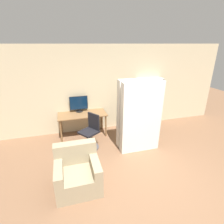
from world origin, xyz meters
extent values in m
plane|color=brown|center=(0.00, 0.00, 0.00)|extent=(16.00, 16.00, 0.00)
cube|color=#C6B793|center=(0.00, 2.78, 1.35)|extent=(8.00, 0.06, 2.70)
cube|color=brown|center=(-0.92, 2.42, 0.71)|extent=(1.45, 0.66, 0.03)
cylinder|color=brown|center=(-1.59, 2.15, 0.35)|extent=(0.05, 0.05, 0.69)
cylinder|color=brown|center=(-0.26, 2.15, 0.35)|extent=(0.05, 0.05, 0.69)
cylinder|color=brown|center=(-1.59, 2.69, 0.35)|extent=(0.05, 0.05, 0.69)
cylinder|color=brown|center=(-0.26, 2.69, 0.35)|extent=(0.05, 0.05, 0.69)
cylinder|color=black|center=(-0.99, 2.63, 0.73)|extent=(0.21, 0.21, 0.02)
cylinder|color=black|center=(-0.99, 2.63, 0.77)|extent=(0.04, 0.04, 0.07)
cube|color=black|center=(-0.99, 2.63, 1.01)|extent=(0.55, 0.02, 0.42)
cube|color=#0A1E38|center=(-0.99, 2.63, 1.01)|extent=(0.53, 0.03, 0.40)
cylinder|color=#4C4C51|center=(-0.86, 1.64, 0.01)|extent=(0.52, 0.52, 0.03)
cylinder|color=#4C4C51|center=(-0.86, 1.64, 0.25)|extent=(0.05, 0.05, 0.43)
cube|color=black|center=(-0.86, 1.64, 0.49)|extent=(0.61, 0.61, 0.05)
cube|color=black|center=(-0.70, 1.76, 0.74)|extent=(0.26, 0.35, 0.45)
cube|color=beige|center=(0.94, 2.58, 0.82)|extent=(0.02, 0.34, 1.65)
cube|color=beige|center=(1.78, 2.58, 0.82)|extent=(0.02, 0.34, 1.65)
cube|color=beige|center=(1.36, 2.75, 0.82)|extent=(0.85, 0.02, 1.65)
cube|color=beige|center=(1.36, 2.58, 0.01)|extent=(0.82, 0.30, 0.02)
cube|color=beige|center=(1.36, 2.58, 0.34)|extent=(0.82, 0.30, 0.02)
cube|color=beige|center=(1.36, 2.58, 0.66)|extent=(0.82, 0.30, 0.02)
cube|color=beige|center=(1.36, 2.58, 0.99)|extent=(0.82, 0.30, 0.02)
cube|color=beige|center=(1.36, 2.58, 1.31)|extent=(0.82, 0.30, 0.02)
cube|color=beige|center=(1.36, 2.58, 1.64)|extent=(0.82, 0.30, 0.02)
cube|color=gold|center=(0.98, 2.60, 0.12)|extent=(0.03, 0.18, 0.21)
cube|color=orange|center=(1.02, 2.61, 0.14)|extent=(0.04, 0.18, 0.24)
cube|color=silver|center=(1.06, 2.54, 0.14)|extent=(0.03, 0.19, 0.25)
cube|color=#7A2D84|center=(1.10, 2.53, 0.16)|extent=(0.04, 0.19, 0.28)
cube|color=brown|center=(1.13, 2.60, 0.13)|extent=(0.02, 0.18, 0.23)
cube|color=#287A38|center=(1.16, 2.61, 0.16)|extent=(0.02, 0.17, 0.28)
cube|color=#7A2D84|center=(1.20, 2.61, 0.16)|extent=(0.04, 0.26, 0.28)
cube|color=#1E4C9E|center=(0.97, 2.62, 0.47)|extent=(0.02, 0.19, 0.24)
cube|color=#287A38|center=(1.00, 2.58, 0.48)|extent=(0.02, 0.21, 0.27)
cube|color=#232328|center=(1.03, 2.58, 0.46)|extent=(0.02, 0.21, 0.24)
cube|color=silver|center=(1.07, 2.55, 0.44)|extent=(0.03, 0.19, 0.19)
cube|color=#232328|center=(1.10, 2.62, 0.44)|extent=(0.04, 0.23, 0.19)
cube|color=#232328|center=(1.14, 2.63, 0.48)|extent=(0.03, 0.21, 0.28)
cube|color=#7A2D84|center=(1.18, 2.58, 0.44)|extent=(0.03, 0.25, 0.19)
cube|color=orange|center=(0.98, 2.61, 0.77)|extent=(0.03, 0.19, 0.19)
cube|color=teal|center=(1.00, 2.55, 0.78)|extent=(0.02, 0.19, 0.23)
cube|color=teal|center=(1.03, 2.60, 0.80)|extent=(0.02, 0.24, 0.25)
cube|color=orange|center=(1.07, 2.60, 0.77)|extent=(0.04, 0.25, 0.20)
cube|color=silver|center=(1.11, 2.57, 0.77)|extent=(0.04, 0.22, 0.21)
cube|color=brown|center=(1.15, 2.57, 0.78)|extent=(0.03, 0.24, 0.21)
cube|color=orange|center=(1.19, 2.59, 0.81)|extent=(0.04, 0.20, 0.28)
cube|color=silver|center=(0.98, 2.57, 1.13)|extent=(0.03, 0.18, 0.26)
cube|color=#1E4C9E|center=(1.01, 2.58, 1.14)|extent=(0.02, 0.26, 0.28)
cube|color=#7A2D84|center=(1.05, 2.61, 1.11)|extent=(0.02, 0.21, 0.23)
cube|color=silver|center=(1.08, 2.58, 1.13)|extent=(0.04, 0.24, 0.27)
cube|color=orange|center=(1.12, 2.61, 1.13)|extent=(0.03, 0.22, 0.27)
cube|color=brown|center=(1.16, 2.59, 1.14)|extent=(0.04, 0.23, 0.28)
cube|color=brown|center=(0.98, 2.61, 1.43)|extent=(0.03, 0.21, 0.22)
cube|color=brown|center=(1.01, 2.56, 1.44)|extent=(0.03, 0.22, 0.23)
cube|color=#287A38|center=(1.04, 2.56, 1.44)|extent=(0.04, 0.22, 0.23)
cube|color=#287A38|center=(1.08, 2.61, 1.44)|extent=(0.03, 0.22, 0.23)
cube|color=silver|center=(0.43, 1.20, 0.94)|extent=(1.05, 0.26, 1.88)
cube|color=beige|center=(0.95, 1.20, 0.94)|extent=(0.01, 0.27, 1.85)
cube|color=silver|center=(0.43, 1.50, 0.94)|extent=(1.05, 0.26, 1.88)
cube|color=beige|center=(0.95, 1.50, 0.94)|extent=(0.01, 0.27, 1.85)
cube|color=gray|center=(-1.29, 0.28, 0.20)|extent=(0.85, 0.80, 0.40)
cube|color=gray|center=(-1.29, 0.58, 0.62)|extent=(0.85, 0.20, 0.45)
cube|color=gray|center=(-1.63, 0.28, 0.50)|extent=(0.16, 0.80, 0.20)
cube|color=gray|center=(-0.94, 0.28, 0.50)|extent=(0.16, 0.80, 0.20)
camera|label=1|loc=(-1.39, -2.53, 2.70)|focal=28.00mm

